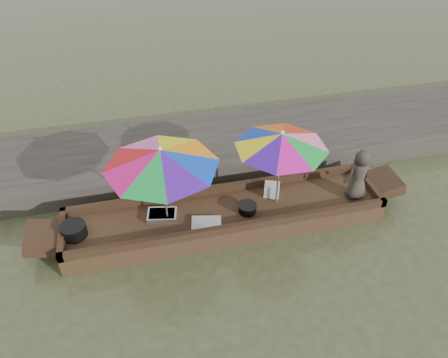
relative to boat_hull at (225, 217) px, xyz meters
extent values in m
plane|color=#3C4129|center=(0.00, 0.00, -0.17)|extent=(80.00, 80.00, 0.00)
cube|color=#2D2B26|center=(0.00, 2.20, 0.08)|extent=(22.00, 2.20, 0.50)
cube|color=black|center=(0.00, 0.00, 0.00)|extent=(5.79, 1.20, 0.35)
cylinder|color=black|center=(-2.64, -0.01, 0.29)|extent=(0.43, 0.43, 0.23)
cube|color=silver|center=(-1.14, 0.10, 0.22)|extent=(0.58, 0.45, 0.09)
cube|color=silver|center=(-0.41, -0.29, 0.21)|extent=(0.58, 0.46, 0.06)
cylinder|color=black|center=(0.38, -0.12, 0.25)|extent=(0.32, 0.32, 0.15)
cube|color=silver|center=(0.95, 0.21, 0.30)|extent=(0.34, 0.31, 0.26)
imported|color=#363029|center=(2.47, -0.17, 0.69)|extent=(0.53, 0.37, 1.02)
camera|label=1|loc=(-1.41, -5.74, 5.51)|focal=35.00mm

